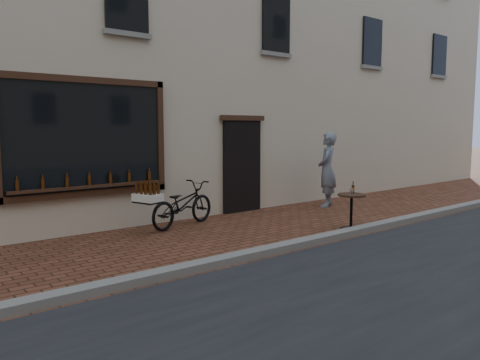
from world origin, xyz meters
TOP-DOWN VIEW (x-y plane):
  - ground at (0.00, 0.00)m, footprint 90.00×90.00m
  - kerb at (0.00, 0.20)m, footprint 90.00×0.25m
  - shop_building at (0.00, 6.50)m, footprint 28.00×6.20m
  - cargo_bicycle at (-0.18, 2.89)m, footprint 2.10×1.08m
  - bistro_table at (2.31, 0.52)m, footprint 0.56×0.56m
  - pedestrian at (4.08, 2.65)m, footprint 0.83×0.77m

SIDE VIEW (x-z plane):
  - ground at x=0.00m, z-range 0.00..0.00m
  - kerb at x=0.00m, z-range 0.00..0.12m
  - cargo_bicycle at x=-0.18m, z-range -0.02..0.96m
  - bistro_table at x=2.31m, z-range 0.03..0.99m
  - pedestrian at x=4.08m, z-range 0.00..1.91m
  - shop_building at x=0.00m, z-range 0.00..10.00m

